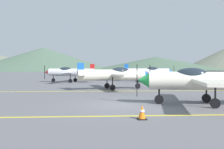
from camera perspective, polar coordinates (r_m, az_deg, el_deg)
The scene contains 11 objects.
ground_plane at distance 13.61m, azimuth 2.23°, elevation -7.01°, with size 400.00×400.00×0.00m, color slate.
apron_line_near at distance 10.66m, azimuth 3.84°, elevation -9.49°, with size 80.00×0.16×0.01m, color yellow.
apron_line_far at distance 21.05m, azimuth 0.22°, elevation -3.84°, with size 80.00×0.16×0.01m, color yellow.
airplane_near at distance 14.27m, azimuth 19.98°, elevation -1.22°, with size 7.06×8.04×2.41m.
airplane_mid at distance 22.61m, azimuth 0.56°, elevation -0.00°, with size 7.06×8.05×2.41m.
airplane_far at distance 33.12m, azimuth -9.74°, elevation 0.57°, with size 7.06×8.03×2.41m.
airplane_back at distance 35.03m, azimuth 8.41°, elevation 0.65°, with size 7.04×8.08×2.41m.
car_sedan at distance 30.42m, azimuth 23.43°, elevation -0.64°, with size 4.55×3.96×1.62m.
traffic_cone_side at distance 10.00m, azimuth 6.92°, elevation -8.60°, with size 0.36×0.36×0.59m.
hill_centerleft at distance 134.34m, azimuth -15.48°, elevation 3.46°, with size 72.63×72.63×11.89m, color #4C6651.
hill_centerright at distance 130.34m, azimuth 10.15°, elevation 2.49°, with size 70.41×70.41×7.05m, color #4C6651.
Camera 1 is at (-1.32, -13.38, 2.11)m, focal length 39.74 mm.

